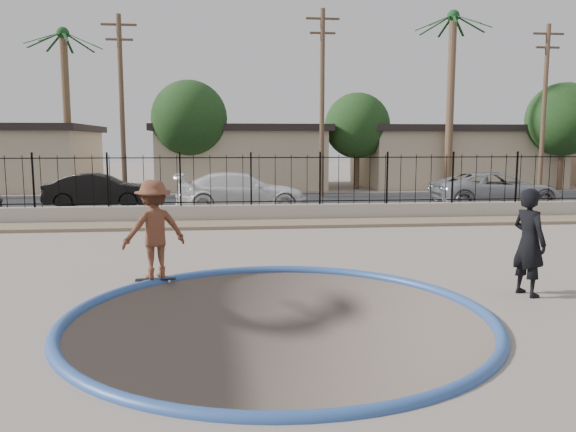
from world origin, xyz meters
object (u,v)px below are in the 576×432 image
at_px(car_c, 242,192).
at_px(car_d, 496,190).
at_px(skater, 154,234).
at_px(skateboard, 156,279).
at_px(car_b, 100,191).
at_px(videographer, 529,242).

relative_size(car_c, car_d, 0.98).
bearing_deg(car_c, car_d, -89.68).
bearing_deg(car_d, skater, 132.23).
relative_size(skater, skateboard, 2.42).
height_order(skateboard, car_b, car_b).
bearing_deg(car_d, car_b, 84.95).
height_order(skater, car_d, skater).
height_order(skateboard, car_c, car_c).
xyz_separation_m(skater, skateboard, (0.00, 0.00, -0.94)).
bearing_deg(skateboard, skater, -96.48).
height_order(videographer, car_b, videographer).
relative_size(car_b, car_d, 0.81).
distance_m(videographer, car_c, 14.42).
bearing_deg(skateboard, videographer, -20.25).
distance_m(skater, car_c, 11.98).
height_order(car_b, car_d, car_d).
bearing_deg(skateboard, car_d, 35.67).
bearing_deg(car_b, videographer, -145.75).
distance_m(car_b, car_c, 6.26).
bearing_deg(car_b, car_c, -106.38).
bearing_deg(videographer, car_b, 20.08).
relative_size(skater, car_b, 0.45).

